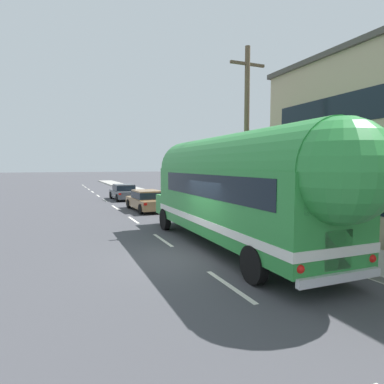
# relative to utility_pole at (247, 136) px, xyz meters

# --- Properties ---
(ground_plane) EXTENTS (300.00, 300.00, 0.00)m
(ground_plane) POSITION_rel_utility_pole_xyz_m (-4.39, -3.42, -4.42)
(ground_plane) COLOR #424247
(lane_markings) EXTENTS (3.87, 80.00, 0.01)m
(lane_markings) POSITION_rel_utility_pole_xyz_m (-1.76, 9.63, -4.42)
(lane_markings) COLOR silver
(lane_markings) RESTS_ON ground
(sidewalk_slab) EXTENTS (2.52, 90.00, 0.15)m
(sidewalk_slab) POSITION_rel_utility_pole_xyz_m (0.61, 6.58, -4.35)
(sidewalk_slab) COLOR #9E9B93
(sidewalk_slab) RESTS_ON ground
(utility_pole) EXTENTS (1.80, 0.24, 8.50)m
(utility_pole) POSITION_rel_utility_pole_xyz_m (0.00, 0.00, 0.00)
(utility_pole) COLOR brown
(utility_pole) RESTS_ON ground
(painted_bus) EXTENTS (2.73, 12.15, 4.12)m
(painted_bus) POSITION_rel_utility_pole_xyz_m (-2.54, -3.54, -2.12)
(painted_bus) COLOR #2D8C3D
(painted_bus) RESTS_ON ground
(car_lead) EXTENTS (2.01, 4.64, 1.37)m
(car_lead) POSITION_rel_utility_pole_xyz_m (-2.69, 8.05, -3.68)
(car_lead) COLOR olive
(car_lead) RESTS_ON ground
(car_second) EXTENTS (1.95, 4.45, 1.37)m
(car_second) POSITION_rel_utility_pole_xyz_m (-2.76, 15.68, -3.69)
(car_second) COLOR #474C51
(car_second) RESTS_ON ground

